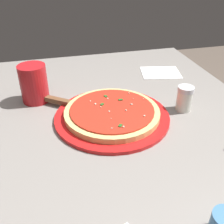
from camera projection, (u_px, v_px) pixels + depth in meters
The scene contains 7 objects.
restaurant_table at pixel (122, 160), 0.78m from camera, with size 1.12×0.82×0.74m.
serving_plate at pixel (112, 117), 0.74m from camera, with size 0.32×0.32×0.01m, color red.
pizza at pixel (112, 112), 0.73m from camera, with size 0.26×0.26×0.02m.
pizza_server at pixel (63, 102), 0.79m from camera, with size 0.17×0.20×0.01m.
cup_tall_drink at pixel (34, 84), 0.80m from camera, with size 0.08×0.08×0.12m, color #B2191E.
napkin_folded_right at pixel (161, 73), 1.01m from camera, with size 0.11×0.14×0.00m, color white.
parmesan_shaker at pixel (185, 98), 0.76m from camera, with size 0.05×0.05×0.07m.
Camera 1 is at (0.56, -0.17, 1.14)m, focal length 42.67 mm.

